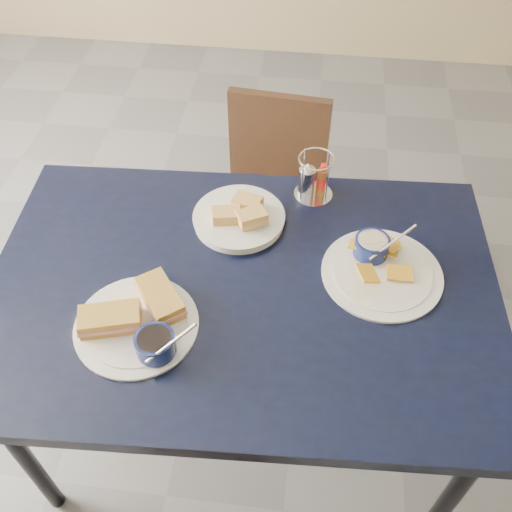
# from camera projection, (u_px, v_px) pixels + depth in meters

# --- Properties ---
(ground) EXTENTS (6.00, 6.00, 0.00)m
(ground) POSITION_uv_depth(u_px,v_px,m) (292.00, 418.00, 1.98)
(ground) COLOR #57575C
(ground) RESTS_ON ground
(dining_table) EXTENTS (1.32, 0.92, 0.75)m
(dining_table) POSITION_uv_depth(u_px,v_px,m) (243.00, 300.00, 1.46)
(dining_table) COLOR black
(dining_table) RESTS_ON ground
(chair_far) EXTENTS (0.40, 0.38, 0.77)m
(chair_far) POSITION_uv_depth(u_px,v_px,m) (271.00, 184.00, 2.13)
(chair_far) COLOR black
(chair_far) RESTS_ON ground
(sandwich_plate) EXTENTS (0.31, 0.29, 0.12)m
(sandwich_plate) POSITION_uv_depth(u_px,v_px,m) (140.00, 321.00, 1.32)
(sandwich_plate) COLOR white
(sandwich_plate) RESTS_ON dining_table
(plantain_plate) EXTENTS (0.31, 0.31, 0.12)m
(plantain_plate) POSITION_uv_depth(u_px,v_px,m) (379.00, 264.00, 1.44)
(plantain_plate) COLOR white
(plantain_plate) RESTS_ON dining_table
(bread_basket) EXTENTS (0.25, 0.25, 0.07)m
(bread_basket) POSITION_uv_depth(u_px,v_px,m) (240.00, 217.00, 1.55)
(bread_basket) COLOR white
(bread_basket) RESTS_ON dining_table
(condiment_caddy) EXTENTS (0.11, 0.11, 0.14)m
(condiment_caddy) POSITION_uv_depth(u_px,v_px,m) (313.00, 180.00, 1.60)
(condiment_caddy) COLOR silver
(condiment_caddy) RESTS_ON dining_table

